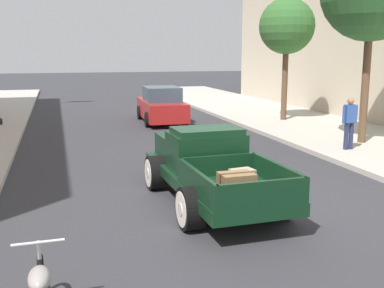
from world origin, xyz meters
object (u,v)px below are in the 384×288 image
Objects in this scene: hotrod_truck_dark_green at (207,166)px; pedestrian_sidewalk_right at (350,120)px; car_background_red at (162,106)px; street_tree_second at (287,27)px.

pedestrian_sidewalk_right reaches higher than hotrod_truck_dark_green.
car_background_red is at bearing 116.75° from pedestrian_sidewalk_right.
car_background_red is at bearing 162.77° from street_tree_second.
hotrod_truck_dark_green is at bearing -150.83° from pedestrian_sidewalk_right.
pedestrian_sidewalk_right is at bearing -63.25° from car_background_red.
pedestrian_sidewalk_right is (4.21, -8.35, 0.32)m from car_background_red.
car_background_red reaches higher than hotrod_truck_dark_green.
car_background_red is at bearing 82.38° from hotrod_truck_dark_green.
pedestrian_sidewalk_right is at bearing 29.17° from hotrod_truck_dark_green.
pedestrian_sidewalk_right is 7.51m from street_tree_second.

